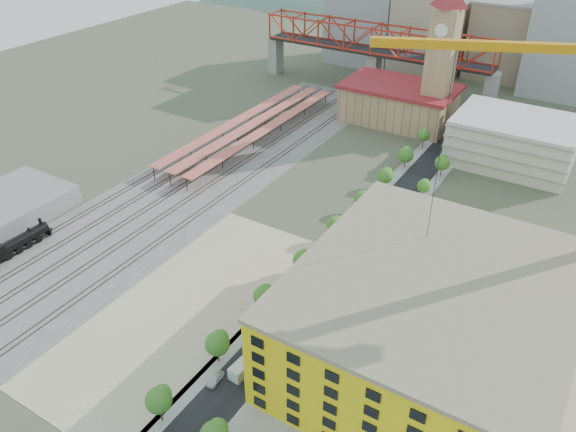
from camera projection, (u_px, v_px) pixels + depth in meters
The scene contains 30 objects.
ground at pixel (286, 238), 135.37m from camera, with size 400.00×400.00×0.00m, color #474C38.
ballast_strip at pixel (213, 172), 163.91m from camera, with size 36.00×165.00×0.06m, color #605E59.
dirt_lot at pixel (188, 306), 114.45m from camera, with size 28.00×67.00×0.06m, color tan.
street_asphalt at pixel (372, 228), 139.06m from camera, with size 12.00×170.00×0.06m, color black.
sidewalk_west at pixel (352, 221), 141.51m from camera, with size 3.00×170.00×0.04m, color gray.
sidewalk_east at pixel (393, 234), 136.63m from camera, with size 3.00×170.00×0.04m, color gray.
construction_pad at pixel (439, 365), 101.01m from camera, with size 50.00×90.00×0.06m, color gray.
rail_tracks at pixel (208, 170), 164.64m from camera, with size 26.56×160.00×0.18m.
platform_canopies at pixel (252, 124), 183.81m from camera, with size 16.00×80.00×4.12m.
station_hall at pixel (399, 103), 193.06m from camera, with size 38.00×24.00×13.10m.
clock_tower at pixel (443, 45), 174.09m from camera, with size 12.00×12.00×52.00m.
parking_garage at pixel (513, 140), 166.07m from camera, with size 34.00×26.00×14.00m, color silver.
truss_bridge at pixel (376, 43), 211.96m from camera, with size 94.00×9.60×25.60m.
construction_building at pixel (430, 321), 97.33m from camera, with size 44.60×50.60×18.80m.
warehouse at pixel (2, 209), 141.69m from camera, with size 22.00×32.00×5.00m, color gray.
street_trees at pixel (355, 248), 131.88m from camera, with size 15.40×124.40×8.00m.
skyline at pixel (491, 23), 222.33m from camera, with size 133.00×46.00×60.00m.
distant_hills at pixel (571, 162), 344.96m from camera, with size 647.00×264.00×227.00m.
locomotive at pixel (10, 248), 128.28m from camera, with size 2.97×22.88×5.72m.
site_trailer_a at pixel (249, 361), 100.20m from camera, with size 2.42×9.18×2.51m, color silver.
site_trailer_b at pixel (292, 314), 110.87m from camera, with size 2.37×8.99×2.46m, color silver.
site_trailer_c at pixel (313, 290), 116.98m from camera, with size 2.26×8.59×2.35m, color silver.
site_trailer_d at pixel (329, 272), 122.02m from camera, with size 2.53×9.61×2.63m, color silver.
car_0 at pixel (215, 379), 97.47m from camera, with size 1.58×3.92×1.34m, color silver.
car_1 at pixel (265, 326), 108.55m from camera, with size 1.51×4.32×1.42m, color #AAAAAF.
car_2 at pixel (341, 244), 132.16m from camera, with size 2.16×4.67×1.30m, color black.
car_3 at pixel (382, 199), 149.38m from camera, with size 2.03×5.00×1.45m, color navy.
car_5 at pixel (294, 335), 106.61m from camera, with size 1.44×4.13×1.36m, color gray.
car_6 at pixel (357, 260), 126.54m from camera, with size 2.38×5.17×1.44m, color black.
car_7 at pixel (405, 203), 147.67m from camera, with size 1.95×4.79×1.39m, color navy.
Camera 1 is at (58.99, -94.76, 76.77)m, focal length 35.00 mm.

